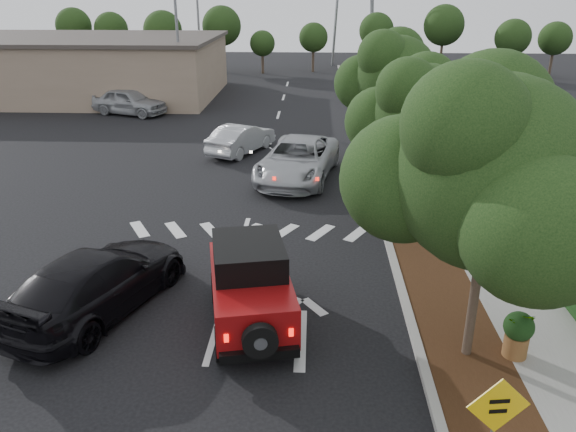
# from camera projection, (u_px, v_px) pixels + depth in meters

# --- Properties ---
(ground) EXTENTS (120.00, 120.00, 0.00)m
(ground) POSITION_uv_depth(u_px,v_px,m) (214.00, 337.00, 12.90)
(ground) COLOR black
(ground) RESTS_ON ground
(curb) EXTENTS (0.20, 70.00, 0.15)m
(curb) POSITION_uv_depth(u_px,v_px,m) (369.00, 174.00, 23.76)
(curb) COLOR #9E9B93
(curb) RESTS_ON ground
(planting_strip) EXTENTS (1.80, 70.00, 0.12)m
(planting_strip) POSITION_uv_depth(u_px,v_px,m) (393.00, 175.00, 23.73)
(planting_strip) COLOR black
(planting_strip) RESTS_ON ground
(sidewalk) EXTENTS (2.00, 70.00, 0.12)m
(sidewalk) POSITION_uv_depth(u_px,v_px,m) (438.00, 176.00, 23.65)
(sidewalk) COLOR gray
(sidewalk) RESTS_ON ground
(hedge) EXTENTS (0.80, 70.00, 0.80)m
(hedge) POSITION_uv_depth(u_px,v_px,m) (473.00, 169.00, 23.46)
(hedge) COLOR black
(hedge) RESTS_ON ground
(commercial_building) EXTENTS (22.00, 12.00, 4.00)m
(commercial_building) POSITION_uv_depth(u_px,v_px,m) (63.00, 68.00, 40.54)
(commercial_building) COLOR #86715C
(commercial_building) RESTS_ON ground
(transmission_tower) EXTENTS (7.00, 4.00, 28.00)m
(transmission_tower) POSITION_uv_depth(u_px,v_px,m) (352.00, 65.00, 57.00)
(transmission_tower) COLOR slate
(transmission_tower) RESTS_ON ground
(street_tree_near) EXTENTS (3.80, 3.80, 5.92)m
(street_tree_near) POSITION_uv_depth(u_px,v_px,m) (465.00, 357.00, 12.20)
(street_tree_near) COLOR black
(street_tree_near) RESTS_ON ground
(street_tree_mid) EXTENTS (3.20, 3.20, 5.32)m
(street_tree_mid) POSITION_uv_depth(u_px,v_px,m) (414.00, 228.00, 18.67)
(street_tree_mid) COLOR black
(street_tree_mid) RESTS_ON ground
(street_tree_far) EXTENTS (3.40, 3.40, 5.62)m
(street_tree_far) POSITION_uv_depth(u_px,v_px,m) (390.00, 169.00, 24.67)
(street_tree_far) COLOR black
(street_tree_far) RESTS_ON ground
(light_pole_a) EXTENTS (2.00, 0.22, 9.00)m
(light_pole_a) POSITION_uv_depth(u_px,v_px,m) (183.00, 108.00, 37.20)
(light_pole_a) COLOR slate
(light_pole_a) RESTS_ON ground
(light_pole_b) EXTENTS (2.00, 0.22, 9.00)m
(light_pole_b) POSITION_uv_depth(u_px,v_px,m) (202.00, 80.00, 48.33)
(light_pole_b) COLOR slate
(light_pole_b) RESTS_ON ground
(red_jeep) EXTENTS (2.42, 4.11, 2.02)m
(red_jeep) POSITION_uv_depth(u_px,v_px,m) (250.00, 283.00, 13.14)
(red_jeep) COLOR black
(red_jeep) RESTS_ON ground
(silver_suv_ahead) EXTENTS (3.80, 6.32, 1.64)m
(silver_suv_ahead) POSITION_uv_depth(u_px,v_px,m) (298.00, 159.00, 23.23)
(silver_suv_ahead) COLOR #A8ABB0
(silver_suv_ahead) RESTS_ON ground
(black_suv_oncoming) EXTENTS (3.90, 5.83, 1.57)m
(black_suv_oncoming) POSITION_uv_depth(u_px,v_px,m) (98.00, 281.00, 13.72)
(black_suv_oncoming) COLOR black
(black_suv_oncoming) RESTS_ON ground
(silver_sedan_oncoming) EXTENTS (3.09, 4.41, 1.38)m
(silver_sedan_oncoming) POSITION_uv_depth(u_px,v_px,m) (241.00, 138.00, 26.94)
(silver_sedan_oncoming) COLOR #A9ABB1
(silver_sedan_oncoming) RESTS_ON ground
(parked_suv) EXTENTS (5.14, 3.41, 1.62)m
(parked_suv) POSITION_uv_depth(u_px,v_px,m) (129.00, 102.00, 34.91)
(parked_suv) COLOR #979A9E
(parked_suv) RESTS_ON ground
(speed_hump_sign) EXTENTS (0.98, 0.15, 2.09)m
(speed_hump_sign) POSITION_uv_depth(u_px,v_px,m) (496.00, 419.00, 8.42)
(speed_hump_sign) COLOR slate
(speed_hump_sign) RESTS_ON ground
(terracotta_planter) EXTENTS (0.64, 0.64, 1.11)m
(terracotta_planter) POSITION_uv_depth(u_px,v_px,m) (518.00, 330.00, 11.82)
(terracotta_planter) COLOR brown
(terracotta_planter) RESTS_ON ground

